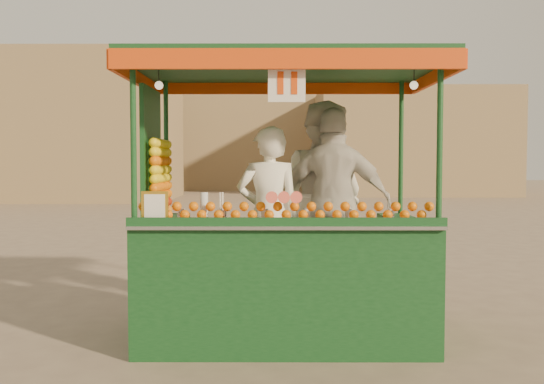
{
  "coord_description": "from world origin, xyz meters",
  "views": [
    {
      "loc": [
        0.32,
        -5.73,
        1.65
      ],
      "look_at": [
        0.3,
        -0.06,
        1.35
      ],
      "focal_mm": 39.87,
      "sensor_mm": 36.0,
      "label": 1
    }
  ],
  "objects_px": {
    "vendor_middle": "(323,197)",
    "vendor_right": "(335,203)",
    "vendor_left": "(269,215)",
    "juice_cart": "(277,249)"
  },
  "relations": [
    {
      "from": "vendor_left",
      "to": "vendor_middle",
      "type": "xyz_separation_m",
      "value": [
        0.56,
        0.55,
        0.14
      ]
    },
    {
      "from": "juice_cart",
      "to": "vendor_left",
      "type": "relative_size",
      "value": 1.69
    },
    {
      "from": "vendor_right",
      "to": "juice_cart",
      "type": "bearing_deg",
      "value": 43.74
    },
    {
      "from": "vendor_right",
      "to": "vendor_left",
      "type": "bearing_deg",
      "value": 27.07
    },
    {
      "from": "vendor_left",
      "to": "vendor_right",
      "type": "distance_m",
      "value": 0.68
    },
    {
      "from": "juice_cart",
      "to": "vendor_middle",
      "type": "height_order",
      "value": "juice_cart"
    },
    {
      "from": "vendor_middle",
      "to": "vendor_right",
      "type": "relative_size",
      "value": 1.04
    },
    {
      "from": "vendor_left",
      "to": "vendor_right",
      "type": "bearing_deg",
      "value": -170.18
    },
    {
      "from": "juice_cart",
      "to": "vendor_middle",
      "type": "relative_size",
      "value": 1.44
    },
    {
      "from": "juice_cart",
      "to": "vendor_right",
      "type": "xyz_separation_m",
      "value": [
        0.57,
        0.37,
        0.4
      ]
    }
  ]
}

